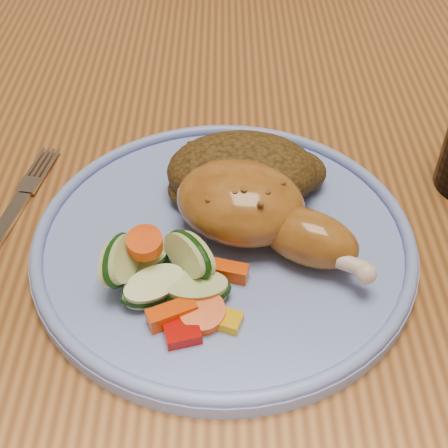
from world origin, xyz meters
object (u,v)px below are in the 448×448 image
(plate, at_px, (224,243))
(fork, at_px, (8,219))
(chair_far, at_px, (253,74))
(dining_table, at_px, (279,236))

(plate, xyz_separation_m, fork, (-0.18, 0.03, -0.00))
(fork, bearing_deg, chair_far, 71.01)
(plate, height_order, fork, plate)
(dining_table, relative_size, plate, 4.59)
(dining_table, height_order, fork, fork)
(dining_table, distance_m, plate, 0.14)
(chair_far, height_order, plate, chair_far)
(dining_table, xyz_separation_m, plate, (-0.06, -0.10, 0.09))
(plate, bearing_deg, dining_table, 60.35)
(dining_table, relative_size, chair_far, 1.54)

